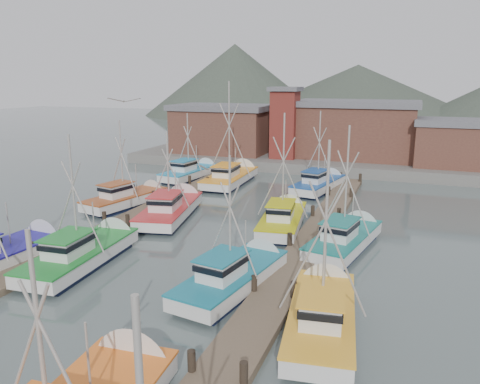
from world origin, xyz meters
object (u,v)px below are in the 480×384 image
(boat_4, at_px, (86,252))
(boat_8, at_px, (172,208))
(boat_12, at_px, (232,177))
(lookout_tower, at_px, (285,122))

(boat_4, height_order, boat_8, boat_4)
(boat_8, relative_size, boat_12, 0.88)
(lookout_tower, xyz_separation_m, boat_4, (-2.82, -34.11, -4.87))
(boat_8, distance_m, boat_12, 13.11)
(boat_12, bearing_deg, boat_4, -92.11)
(boat_4, xyz_separation_m, boat_12, (0.10, 23.47, 0.01))
(boat_4, relative_size, boat_8, 0.93)
(boat_8, bearing_deg, lookout_tower, 71.88)
(lookout_tower, height_order, boat_4, lookout_tower)
(lookout_tower, bearing_deg, boat_8, -96.43)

